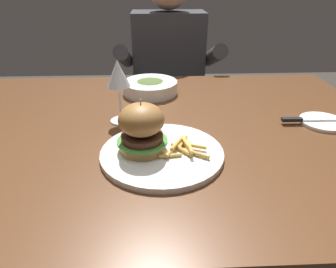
{
  "coord_description": "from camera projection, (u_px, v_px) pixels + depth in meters",
  "views": [
    {
      "loc": [
        -0.01,
        -0.79,
        1.13
      ],
      "look_at": [
        0.02,
        -0.14,
        0.78
      ],
      "focal_mm": 32.0,
      "sensor_mm": 36.0,
      "label": 1
    }
  ],
  "objects": [
    {
      "name": "main_plate",
      "position": [
        160.0,
        153.0,
        0.73
      ],
      "size": [
        0.3,
        0.3,
        0.01
      ],
      "primitive_type": "cylinder",
      "color": "white",
      "rests_on": "dining_table"
    },
    {
      "name": "wine_glass",
      "position": [
        118.0,
        76.0,
        0.85
      ],
      "size": [
        0.07,
        0.07,
        0.19
      ],
      "color": "silver",
      "rests_on": "dining_table"
    },
    {
      "name": "fries_pile",
      "position": [
        184.0,
        147.0,
        0.73
      ],
      "size": [
        0.12,
        0.11,
        0.02
      ],
      "color": "#E0B251",
      "rests_on": "main_plate"
    },
    {
      "name": "soup_bowl",
      "position": [
        150.0,
        87.0,
        1.12
      ],
      "size": [
        0.2,
        0.2,
        0.05
      ],
      "color": "white",
      "rests_on": "dining_table"
    },
    {
      "name": "dining_table",
      "position": [
        161.0,
        148.0,
        0.92
      ],
      "size": [
        1.4,
        0.98,
        0.74
      ],
      "color": "#56331C",
      "rests_on": "ground"
    },
    {
      "name": "diner_person",
      "position": [
        168.0,
        93.0,
        1.65
      ],
      "size": [
        0.51,
        0.36,
        1.18
      ],
      "color": "#282833",
      "rests_on": "ground"
    },
    {
      "name": "burger_sandwich",
      "position": [
        142.0,
        128.0,
        0.71
      ],
      "size": [
        0.12,
        0.12,
        0.13
      ],
      "color": "#B78447",
      "rests_on": "main_plate"
    },
    {
      "name": "bread_plate",
      "position": [
        323.0,
        122.0,
        0.9
      ],
      "size": [
        0.13,
        0.13,
        0.01
      ],
      "primitive_type": "cylinder",
      "color": "white",
      "rests_on": "dining_table"
    },
    {
      "name": "table_knife",
      "position": [
        307.0,
        120.0,
        0.89
      ],
      "size": [
        0.19,
        0.02,
        0.01
      ],
      "color": "silver",
      "rests_on": "bread_plate"
    }
  ]
}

